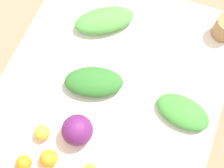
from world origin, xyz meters
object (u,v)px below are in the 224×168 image
greens_bunch_dandelion (94,82)px  cabbage_purple (77,130)px  greens_bunch_beet_tops (183,112)px  greens_bunch_chard (104,20)px  orange_4 (24,163)px  orange_1 (49,158)px  orange_2 (42,133)px

greens_bunch_dandelion → cabbage_purple: bearing=6.3°
greens_bunch_beet_tops → greens_bunch_chard: bearing=-121.7°
greens_bunch_dandelion → greens_bunch_chard: bearing=-166.2°
cabbage_purple → greens_bunch_chard: size_ratio=0.45×
greens_bunch_chard → orange_4: 0.83m
greens_bunch_chard → greens_bunch_dandelion: bearing=13.8°
greens_bunch_beet_tops → orange_1: (0.44, -0.50, 0.01)m
orange_2 → orange_4: bearing=-5.7°
greens_bunch_dandelion → orange_2: size_ratio=3.90×
cabbage_purple → greens_bunch_dandelion: cabbage_purple is taller
greens_bunch_beet_tops → orange_1: orange_1 is taller
greens_bunch_dandelion → orange_2: (0.32, -0.13, -0.01)m
greens_bunch_chard → greens_bunch_beet_tops: (0.34, 0.54, -0.01)m
greens_bunch_chard → greens_bunch_dandelion: greens_bunch_dandelion is taller
cabbage_purple → orange_1: (0.16, -0.07, -0.03)m
greens_bunch_chard → orange_1: (0.77, 0.04, 0.00)m
greens_bunch_beet_tops → orange_4: bearing=-50.5°
orange_4 → orange_2: bearing=174.3°
greens_bunch_dandelion → orange_4: 0.50m
orange_4 → orange_1: bearing=121.2°
greens_bunch_beet_tops → orange_4: orange_4 is taller
orange_2 → greens_bunch_dandelion: bearing=158.4°
orange_1 → orange_2: 0.13m
cabbage_purple → orange_2: (0.07, -0.16, -0.04)m
greens_bunch_chard → greens_bunch_dandelion: (0.35, 0.09, 0.00)m
greens_bunch_dandelion → orange_4: bearing=-16.7°
greens_bunch_beet_tops → orange_1: 0.67m
greens_bunch_dandelion → orange_4: size_ratio=4.05×
greens_bunch_chard → greens_bunch_dandelion: 0.36m
greens_bunch_beet_tops → orange_2: orange_2 is taller
greens_bunch_chard → orange_1: bearing=3.1°
orange_1 → cabbage_purple: bearing=155.4°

